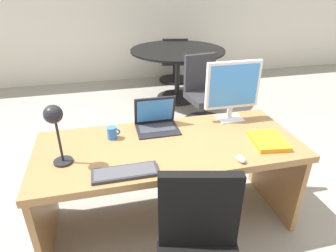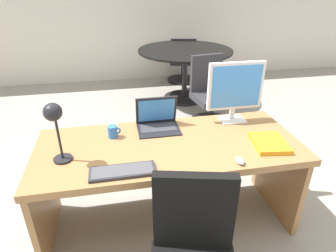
# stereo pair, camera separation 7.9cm
# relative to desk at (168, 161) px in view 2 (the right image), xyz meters

# --- Properties ---
(ground) EXTENTS (12.00, 12.00, 0.00)m
(ground) POSITION_rel_desk_xyz_m (0.00, 1.46, -0.55)
(ground) COLOR gray
(back_wall) EXTENTS (10.00, 0.10, 2.80)m
(back_wall) POSITION_rel_desk_xyz_m (0.00, 3.76, 0.85)
(back_wall) COLOR silver
(back_wall) RESTS_ON ground
(desk) EXTENTS (1.85, 0.78, 0.73)m
(desk) POSITION_rel_desk_xyz_m (0.00, 0.00, 0.00)
(desk) COLOR #9E7042
(desk) RESTS_ON ground
(monitor) EXTENTS (0.44, 0.16, 0.48)m
(monitor) POSITION_rel_desk_xyz_m (0.58, 0.23, 0.46)
(monitor) COLOR silver
(monitor) RESTS_ON desk
(laptop) EXTENTS (0.32, 0.26, 0.24)m
(laptop) POSITION_rel_desk_xyz_m (-0.04, 0.23, 0.25)
(laptop) COLOR black
(laptop) RESTS_ON desk
(keyboard) EXTENTS (0.40, 0.14, 0.02)m
(keyboard) POSITION_rel_desk_xyz_m (-0.34, -0.33, 0.19)
(keyboard) COLOR #2D2D33
(keyboard) RESTS_ON desk
(mouse) EXTENTS (0.05, 0.08, 0.04)m
(mouse) POSITION_rel_desk_xyz_m (0.39, -0.36, 0.20)
(mouse) COLOR silver
(mouse) RESTS_ON desk
(desk_lamp) EXTENTS (0.12, 0.14, 0.41)m
(desk_lamp) POSITION_rel_desk_xyz_m (-0.71, -0.14, 0.47)
(desk_lamp) COLOR black
(desk_lamp) RESTS_ON desk
(book) EXTENTS (0.26, 0.31, 0.03)m
(book) POSITION_rel_desk_xyz_m (0.68, -0.19, 0.19)
(book) COLOR orange
(book) RESTS_ON desk
(coffee_mug) EXTENTS (0.10, 0.07, 0.09)m
(coffee_mug) POSITION_rel_desk_xyz_m (-0.38, 0.13, 0.22)
(coffee_mug) COLOR blue
(coffee_mug) RESTS_ON desk
(meeting_table) EXTENTS (1.43, 1.43, 0.80)m
(meeting_table) POSITION_rel_desk_xyz_m (0.75, 2.51, 0.06)
(meeting_table) COLOR black
(meeting_table) RESTS_ON ground
(meeting_chair_near) EXTENTS (0.56, 0.57, 0.82)m
(meeting_chair_near) POSITION_rel_desk_xyz_m (0.93, 3.36, -0.21)
(meeting_chair_near) COLOR black
(meeting_chair_near) RESTS_ON ground
(meeting_chair_far) EXTENTS (0.56, 0.56, 0.89)m
(meeting_chair_far) POSITION_rel_desk_xyz_m (0.88, 1.64, -0.20)
(meeting_chair_far) COLOR black
(meeting_chair_far) RESTS_ON ground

